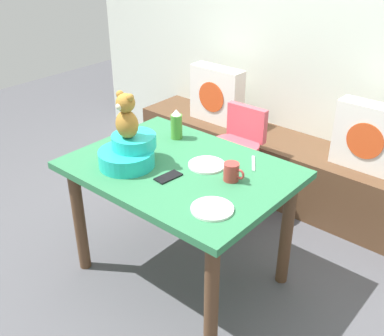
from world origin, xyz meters
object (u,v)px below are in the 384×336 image
Objects in this scene: dining_table at (180,185)px; dinner_plate_near at (207,165)px; coffee_mug at (232,172)px; infant_seat_teal at (129,152)px; teddy_bear at (126,117)px; cell_phone at (168,177)px; highchair at (235,148)px; dinner_plate_far at (212,209)px; pillow_floral_right at (369,137)px; ketchup_bottle at (176,125)px; pillow_floral_left at (217,95)px.

dining_table is 5.88× the size of dinner_plate_near.
dinner_plate_near is (-0.19, 0.04, -0.04)m from coffee_mug.
teddy_bear reaches higher than infant_seat_teal.
teddy_bear reaches higher than cell_phone.
highchair is 1.13m from dinner_plate_far.
dinner_plate_near is (-0.48, -1.06, 0.07)m from pillow_floral_right.
highchair reaches higher than cell_phone.
coffee_mug is (0.30, 0.06, 0.16)m from dining_table.
teddy_bear is at bearing 174.63° from dinner_plate_far.
dinner_plate_near is 0.24m from cell_phone.
infant_seat_teal is 0.21m from teddy_bear.
ketchup_bottle is at bearing 156.26° from dinner_plate_near.
pillow_floral_left is 0.37× the size of dining_table.
teddy_bear is 0.38m from cell_phone.
dining_table is 8.16× the size of cell_phone.
infant_seat_teal is at bearing -121.61° from pillow_floral_right.
dinner_plate_near is 0.43m from dinner_plate_far.
ketchup_bottle is 1.54× the size of coffee_mug.
ketchup_bottle is 0.92× the size of dinner_plate_far.
ketchup_bottle is at bearing 160.48° from coffee_mug.
pillow_floral_right is 3.67× the size of coffee_mug.
pillow_floral_right reaches higher than cell_phone.
highchair is 3.95× the size of dinner_plate_near.
highchair is at bearing 78.40° from ketchup_bottle.
dining_table is 0.48m from teddy_bear.
pillow_floral_left reaches higher than coffee_mug.
pillow_floral_right is 1.14m from coffee_mug.
dinner_plate_near and dinner_plate_far have the same top height.
pillow_floral_right reaches higher than highchair.
coffee_mug is (0.56, -0.20, -0.04)m from ketchup_bottle.
coffee_mug is at bearing -19.52° from ketchup_bottle.
pillow_floral_left is 0.56× the size of highchair.
dining_table is 3.56× the size of infant_seat_teal.
ketchup_bottle is at bearing -66.62° from pillow_floral_left.
dining_table is 1.49× the size of highchair.
pillow_floral_right is at bearing 81.95° from dinner_plate_far.
pillow_floral_right is 3.06× the size of cell_phone.
pillow_floral_right is at bearing 0.00° from pillow_floral_left.
highchair is at bearing 112.15° from dinner_plate_near.
pillow_floral_right is at bearing 46.89° from ketchup_bottle.
coffee_mug reaches higher than dinner_plate_near.
pillow_floral_left reaches higher than dinner_plate_far.
pillow_floral_left reaches higher than dining_table.
dinner_plate_near is at bearing -114.40° from pillow_floral_right.
pillow_floral_left is 1.30m from dinner_plate_near.
dinner_plate_near is at bearing 169.04° from coffee_mug.
cell_phone is at bearing 166.27° from dinner_plate_far.
teddy_bear reaches higher than highchair.
dining_table is at bearing -60.82° from pillow_floral_left.
ketchup_bottle is at bearing 94.58° from teddy_bear.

